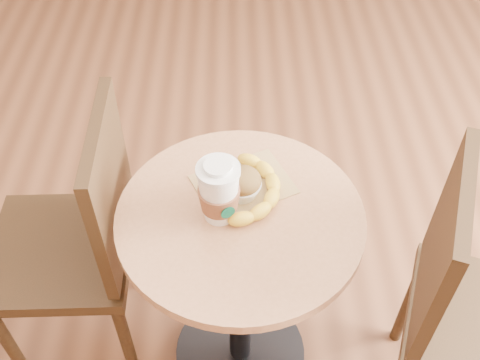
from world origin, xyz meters
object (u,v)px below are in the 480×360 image
at_px(chair_left, 80,239).
at_px(coffee_cup, 219,193).
at_px(chair_right, 468,311).
at_px(banana, 257,188).
at_px(muffin, 243,184).
at_px(cafe_table, 240,270).

height_order(chair_left, coffee_cup, chair_left).
xyz_separation_m(chair_right, banana, (-0.55, 0.22, 0.25)).
bearing_deg(muffin, banana, 9.79).
bearing_deg(coffee_cup, chair_right, -37.80).
height_order(chair_right, coffee_cup, chair_right).
xyz_separation_m(cafe_table, banana, (0.04, 0.07, 0.27)).
height_order(chair_left, muffin, chair_left).
height_order(cafe_table, muffin, muffin).
bearing_deg(cafe_table, coffee_cup, -178.71).
height_order(chair_left, banana, chair_left).
bearing_deg(muffin, coffee_cup, -133.83).
height_order(coffee_cup, muffin, coffee_cup).
xyz_separation_m(cafe_table, chair_left, (-0.46, 0.10, 0.02)).
relative_size(cafe_table, chair_right, 0.78).
height_order(coffee_cup, banana, coffee_cup).
height_order(muffin, banana, muffin).
distance_m(chair_right, banana, 0.64).
bearing_deg(chair_right, chair_left, 96.75).
xyz_separation_m(muffin, banana, (0.04, 0.01, -0.02)).
xyz_separation_m(chair_left, muffin, (0.47, -0.04, 0.27)).
distance_m(cafe_table, chair_left, 0.48).
relative_size(cafe_table, muffin, 7.84).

